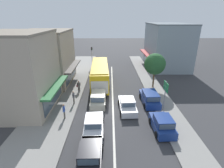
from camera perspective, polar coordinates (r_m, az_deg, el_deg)
name	(u,v)px	position (r m, az deg, el deg)	size (l,w,h in m)	color
ground_plane	(113,108)	(20.85, 0.32, -7.86)	(140.00, 140.00, 0.00)	#353538
lane_centre_line	(113,94)	(24.42, 0.17, -3.27)	(0.20, 28.00, 0.01)	silver
sidewalk_left	(67,88)	(27.01, -14.47, -1.34)	(5.20, 44.00, 0.14)	gray
kerb_right	(153,88)	(27.02, 13.38, -1.25)	(2.80, 44.00, 0.12)	gray
shopfront_corner_near	(21,73)	(21.71, -27.69, 3.30)	(7.56, 7.99, 8.72)	#B2A38E
shopfront_mid_block	(47,58)	(29.39, -20.44, 8.09)	(8.10, 8.78, 8.23)	#B2A38E
building_right_far	(167,46)	(38.75, 17.50, 11.83)	(8.39, 11.49, 8.84)	#84939E
city_bus	(100,73)	(27.52, -3.99, 3.75)	(3.10, 10.96, 3.23)	yellow
sedan_behind_bus_mid	(94,125)	(16.79, -5.97, -13.27)	(2.03, 4.27, 1.47)	silver
sedan_queue_far_back	(127,105)	(20.18, 5.03, -6.86)	(2.03, 4.27, 1.47)	silver
sedan_adjacent_lane_trail	(90,157)	(13.76, -7.27, -22.56)	(1.97, 4.24, 1.47)	black
wagon_behind_bus_near	(98,98)	(21.56, -4.45, -4.65)	(1.95, 4.51, 1.58)	#B7B29E
parked_hatchback_kerb_front	(162,124)	(17.44, 16.09, -12.46)	(1.92, 3.76, 1.54)	navy
parked_wagon_kerb_second	(150,98)	(22.11, 12.21, -4.41)	(2.03, 4.55, 1.58)	navy
traffic_light_downstreet	(92,53)	(37.53, -6.61, 9.94)	(0.32, 0.24, 4.20)	gray
directional_road_sign	(166,89)	(19.91, 17.09, -1.68)	(0.10, 1.40, 3.60)	gray
street_tree_right	(155,64)	(26.04, 13.82, 6.32)	(3.07, 3.07, 5.25)	brown
pedestrian_with_handbag_near	(79,86)	(24.93, -10.85, -0.49)	(0.55, 0.55, 1.63)	#333338
pedestrian_browsing_midblock	(64,110)	(18.90, -15.40, -8.30)	(0.28, 0.56, 1.63)	#4C4742
pedestrian_far_walker	(74,96)	(21.71, -12.44, -4.00)	(0.23, 0.57, 1.63)	#4C4742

